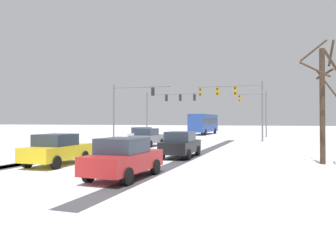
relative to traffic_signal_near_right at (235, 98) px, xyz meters
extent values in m
cube|color=#424247|center=(-8.65, -12.51, -4.82)|extent=(1.12, 31.76, 0.01)
cube|color=#424247|center=(-8.38, -12.51, -4.82)|extent=(1.20, 31.76, 0.01)
cube|color=#424247|center=(-0.84, -12.51, -4.82)|extent=(0.89, 31.76, 0.01)
cube|color=white|center=(4.25, -13.96, -4.77)|extent=(4.00, 31.76, 0.12)
cylinder|color=slate|center=(2.85, -0.08, -1.58)|extent=(0.18, 0.18, 6.50)
cylinder|color=slate|center=(-0.67, 0.04, 1.27)|extent=(7.05, 0.37, 0.12)
cube|color=#B79319|center=(0.03, 0.02, 0.72)|extent=(0.33, 0.25, 0.90)
sphere|color=black|center=(0.03, -0.14, 1.02)|extent=(0.20, 0.20, 0.20)
sphere|color=orange|center=(0.03, -0.14, 0.72)|extent=(0.20, 0.20, 0.20)
sphere|color=black|center=(0.03, -0.14, 0.42)|extent=(0.20, 0.20, 0.20)
cube|color=#B79319|center=(-1.90, 0.09, 0.72)|extent=(0.33, 0.25, 0.90)
sphere|color=black|center=(-1.91, -0.07, 1.02)|extent=(0.20, 0.20, 0.20)
sphere|color=orange|center=(-1.91, -0.07, 0.72)|extent=(0.20, 0.20, 0.20)
sphere|color=black|center=(-1.91, -0.07, 0.42)|extent=(0.20, 0.20, 0.20)
cube|color=#B79319|center=(-3.84, 0.15, 0.72)|extent=(0.33, 0.25, 0.90)
sphere|color=black|center=(-3.85, -0.01, 1.02)|extent=(0.20, 0.20, 0.20)
sphere|color=orange|center=(-3.85, -0.01, 0.72)|extent=(0.20, 0.20, 0.20)
sphere|color=black|center=(-3.85, -0.01, 0.42)|extent=(0.20, 0.20, 0.20)
cylinder|color=slate|center=(-13.58, 7.92, -1.58)|extent=(0.18, 0.18, 6.50)
cylinder|color=slate|center=(-9.88, 8.08, 1.27)|extent=(7.39, 0.45, 0.12)
cube|color=black|center=(-10.62, 8.05, 0.72)|extent=(0.33, 0.25, 0.90)
sphere|color=black|center=(-10.63, 8.21, 1.02)|extent=(0.20, 0.20, 0.20)
sphere|color=orange|center=(-10.63, 8.21, 0.72)|extent=(0.20, 0.20, 0.20)
sphere|color=black|center=(-10.63, 8.21, 0.42)|extent=(0.20, 0.20, 0.20)
cube|color=black|center=(-8.59, 8.14, 0.72)|extent=(0.33, 0.25, 0.90)
sphere|color=black|center=(-8.60, 8.30, 1.02)|extent=(0.20, 0.20, 0.20)
sphere|color=orange|center=(-8.60, 8.30, 0.72)|extent=(0.20, 0.20, 0.20)
sphere|color=black|center=(-8.60, 8.30, 0.42)|extent=(0.20, 0.20, 0.20)
cube|color=black|center=(-6.56, 8.23, 0.72)|extent=(0.33, 0.25, 0.90)
sphere|color=black|center=(-6.57, 8.39, 1.02)|extent=(0.20, 0.20, 0.20)
sphere|color=orange|center=(-6.57, 8.39, 0.72)|extent=(0.20, 0.20, 0.20)
sphere|color=black|center=(-6.57, 8.39, 0.42)|extent=(0.20, 0.20, 0.20)
cylinder|color=slate|center=(2.85, 11.92, -1.58)|extent=(0.18, 0.18, 6.50)
cylinder|color=slate|center=(0.22, 12.03, 1.27)|extent=(5.26, 0.34, 0.12)
cube|color=#B79319|center=(-0.83, 12.07, 0.72)|extent=(0.33, 0.25, 0.90)
sphere|color=black|center=(-0.84, 11.91, 1.02)|extent=(0.20, 0.20, 0.20)
sphere|color=orange|center=(-0.84, 11.91, 0.72)|extent=(0.20, 0.20, 0.20)
sphere|color=black|center=(-0.84, 11.91, 0.42)|extent=(0.20, 0.20, 0.20)
cylinder|color=slate|center=(-13.58, -2.08, -1.58)|extent=(0.18, 0.18, 6.50)
cylinder|color=slate|center=(-10.15, -1.96, 1.27)|extent=(6.85, 0.37, 0.12)
cube|color=black|center=(-8.78, -1.91, 0.72)|extent=(0.33, 0.25, 0.90)
sphere|color=black|center=(-8.79, -1.75, 1.02)|extent=(0.20, 0.20, 0.20)
sphere|color=orange|center=(-8.79, -1.75, 0.72)|extent=(0.20, 0.20, 0.20)
sphere|color=black|center=(-8.79, -1.75, 0.42)|extent=(0.20, 0.20, 0.20)
cube|color=silver|center=(-9.21, -3.91, -4.16)|extent=(1.81, 4.14, 0.70)
cube|color=#2D3847|center=(-9.20, -4.06, -3.51)|extent=(1.61, 1.94, 0.60)
cylinder|color=black|center=(-10.05, -2.66, -4.51)|extent=(0.24, 0.65, 0.64)
cylinder|color=black|center=(-8.43, -2.62, -4.51)|extent=(0.24, 0.65, 0.64)
cylinder|color=black|center=(-9.98, -5.20, -4.51)|extent=(0.24, 0.65, 0.64)
cylinder|color=black|center=(-8.37, -5.16, -4.51)|extent=(0.24, 0.65, 0.64)
cube|color=slate|center=(-6.74, -8.41, -4.16)|extent=(1.85, 4.16, 0.70)
cube|color=#2D3847|center=(-6.75, -8.56, -3.51)|extent=(1.63, 1.95, 0.60)
cylinder|color=black|center=(-7.51, -7.12, -4.51)|extent=(0.24, 0.65, 0.64)
cylinder|color=black|center=(-5.89, -7.17, -4.51)|extent=(0.24, 0.65, 0.64)
cylinder|color=black|center=(-7.60, -9.66, -4.51)|extent=(0.24, 0.65, 0.64)
cylinder|color=black|center=(-5.98, -9.71, -4.51)|extent=(0.24, 0.65, 0.64)
cube|color=black|center=(-1.45, -15.73, -4.16)|extent=(1.74, 4.12, 0.70)
cube|color=#2D3847|center=(-1.45, -15.88, -3.51)|extent=(1.58, 1.92, 0.60)
cylinder|color=black|center=(-2.27, -14.47, -4.51)|extent=(0.23, 0.64, 0.64)
cylinder|color=black|center=(-0.66, -14.45, -4.51)|extent=(0.23, 0.64, 0.64)
cylinder|color=black|center=(-2.25, -17.01, -4.51)|extent=(0.23, 0.64, 0.64)
cylinder|color=black|center=(-0.63, -17.00, -4.51)|extent=(0.23, 0.64, 0.64)
cube|color=yellow|center=(-6.49, -21.28, -4.16)|extent=(1.88, 4.17, 0.70)
cube|color=#2D3847|center=(-6.48, -21.43, -3.51)|extent=(1.64, 1.97, 0.60)
cylinder|color=black|center=(-7.35, -20.05, -4.51)|extent=(0.25, 0.65, 0.64)
cylinder|color=black|center=(-5.74, -19.97, -4.51)|extent=(0.25, 0.65, 0.64)
cylinder|color=black|center=(-7.24, -22.58, -4.51)|extent=(0.25, 0.65, 0.64)
cylinder|color=black|center=(-5.62, -22.51, -4.51)|extent=(0.25, 0.65, 0.64)
cube|color=red|center=(-1.49, -23.59, -4.16)|extent=(1.85, 4.16, 0.70)
cube|color=#2D3847|center=(-1.49, -23.74, -3.51)|extent=(1.63, 1.96, 0.60)
cylinder|color=black|center=(-2.25, -22.29, -4.51)|extent=(0.24, 0.65, 0.64)
cylinder|color=black|center=(-0.63, -22.35, -4.51)|extent=(0.24, 0.65, 0.64)
cylinder|color=black|center=(-2.34, -24.83, -4.51)|extent=(0.24, 0.65, 0.64)
cylinder|color=black|center=(-0.73, -24.89, -4.51)|extent=(0.24, 0.65, 0.64)
cube|color=#284793|center=(-7.53, 18.65, -2.90)|extent=(2.84, 11.07, 2.90)
cube|color=#283342|center=(-7.53, 18.65, -2.55)|extent=(2.85, 10.19, 0.90)
cylinder|color=black|center=(-6.46, 14.77, -4.35)|extent=(0.33, 0.97, 0.96)
cylinder|color=black|center=(-8.83, 14.84, -4.35)|extent=(0.33, 0.97, 0.96)
cylinder|color=black|center=(-6.24, 21.91, -4.35)|extent=(0.33, 0.97, 0.96)
cylinder|color=black|center=(-8.61, 21.99, -4.35)|extent=(0.33, 0.97, 0.96)
cylinder|color=#423023|center=(6.62, -16.39, -1.74)|extent=(0.28, 0.28, 6.17)
cylinder|color=#423023|center=(6.18, -17.06, 0.16)|extent=(1.45, 1.00, 1.03)
cylinder|color=#423023|center=(6.80, -15.99, 0.03)|extent=(0.90, 0.50, 0.56)
cylinder|color=#423023|center=(6.28, -15.69, 1.41)|extent=(1.51, 0.81, 1.29)
cylinder|color=#423023|center=(7.02, -16.79, 0.55)|extent=(0.96, 0.97, 1.21)
cylinder|color=#423023|center=(6.80, -16.94, -0.66)|extent=(1.20, 0.47, 1.58)
cylinder|color=#423023|center=(7.07, -16.34, 1.07)|extent=(0.23, 1.02, 1.27)
camera|label=1|loc=(4.34, -35.30, -2.53)|focal=34.48mm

